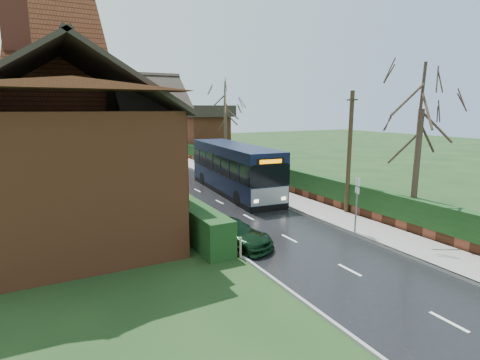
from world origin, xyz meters
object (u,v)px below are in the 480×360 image
bus (234,169)px  bus_stop_sign (357,198)px  telegraph_pole (349,153)px  brick_house (71,143)px  car_silver (169,191)px  car_green (230,233)px

bus → bus_stop_sign: bus is taller
bus → telegraph_pole: telegraph_pole is taller
brick_house → bus: bearing=17.5°
bus → telegraph_pole: bearing=-63.8°
car_silver → bus_stop_sign: 12.58m
car_silver → car_green: size_ratio=0.90×
car_green → telegraph_pole: telegraph_pole is taller
bus → car_silver: size_ratio=3.11×
bus_stop_sign → bus: bearing=118.8°
car_green → telegraph_pole: size_ratio=0.59×
bus_stop_sign → telegraph_pole: bearing=76.7°
brick_house → car_silver: bearing=28.4°
bus → telegraph_pole: (3.27, -8.22, 1.84)m
car_silver → telegraph_pole: (8.26, -7.98, 2.94)m
bus → car_green: size_ratio=2.79×
telegraph_pole → bus_stop_sign: bearing=-118.8°
bus_stop_sign → brick_house: bearing=170.6°
car_silver → bus: bearing=14.3°
brick_house → car_silver: 7.71m
car_silver → bus_stop_sign: (6.00, -10.99, 1.23)m
bus → bus_stop_sign: bearing=-80.3°
car_silver → bus_stop_sign: bus_stop_sign is taller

